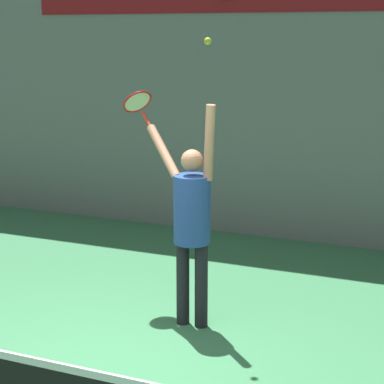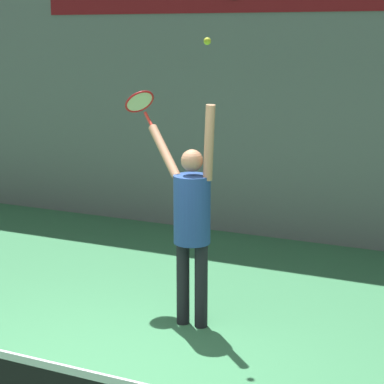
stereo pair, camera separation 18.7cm
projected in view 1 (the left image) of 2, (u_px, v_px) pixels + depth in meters
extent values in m
plane|color=#387A4C|center=(93.00, 381.00, 5.85)|extent=(18.00, 18.00, 0.00)
cube|color=slate|center=(266.00, 60.00, 9.52)|extent=(18.00, 0.10, 5.00)
cylinder|color=black|center=(183.00, 283.00, 6.93)|extent=(0.13, 0.13, 0.86)
cylinder|color=black|center=(201.00, 286.00, 6.86)|extent=(0.13, 0.13, 0.86)
cylinder|color=#26478C|center=(192.00, 209.00, 6.72)|extent=(0.36, 0.36, 0.67)
sphere|color=tan|center=(192.00, 161.00, 6.61)|extent=(0.21, 0.21, 0.21)
cylinder|color=tan|center=(209.00, 143.00, 6.49)|extent=(0.17, 0.16, 0.72)
cylinder|color=tan|center=(163.00, 152.00, 6.92)|extent=(0.55, 0.48, 0.49)
cylinder|color=red|center=(147.00, 120.00, 7.18)|extent=(0.16, 0.12, 0.16)
torus|color=red|center=(137.00, 102.00, 7.29)|extent=(0.37, 0.40, 0.26)
cylinder|color=beige|center=(137.00, 102.00, 7.29)|extent=(0.31, 0.34, 0.21)
sphere|color=#CCDB2D|center=(208.00, 41.00, 6.22)|extent=(0.07, 0.07, 0.07)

